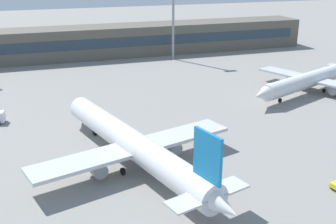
% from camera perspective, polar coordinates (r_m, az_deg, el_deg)
% --- Properties ---
extents(ground_plane, '(400.00, 400.00, 0.00)m').
position_cam_1_polar(ground_plane, '(72.64, 0.56, -2.16)').
color(ground_plane, gray).
extents(terminal_building, '(128.28, 12.13, 9.00)m').
position_cam_1_polar(terminal_building, '(128.93, -8.50, 9.63)').
color(terminal_building, '#5B564C').
rests_on(terminal_building, ground_plane).
extents(airplane_near, '(30.33, 42.66, 10.76)m').
position_cam_1_polar(airplane_near, '(59.07, -5.15, -4.22)').
color(airplane_near, white).
rests_on(airplane_near, ground_plane).
extents(airplane_mid, '(37.10, 26.63, 9.62)m').
position_cam_1_polar(airplane_mid, '(96.73, 19.09, 4.27)').
color(airplane_mid, silver).
rests_on(airplane_mid, ground_plane).
extents(floodlight_tower_east, '(3.20, 0.80, 27.84)m').
position_cam_1_polar(floodlight_tower_east, '(121.33, 0.73, 14.67)').
color(floodlight_tower_east, gray).
rests_on(floodlight_tower_east, ground_plane).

